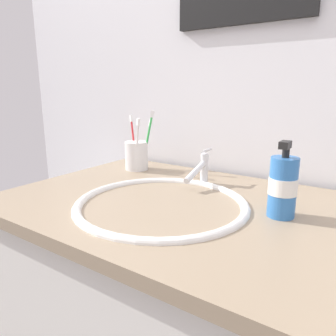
{
  "coord_description": "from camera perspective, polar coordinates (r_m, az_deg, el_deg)",
  "views": [
    {
      "loc": [
        0.41,
        -0.68,
        1.19
      ],
      "look_at": [
        -0.03,
        -0.02,
        1.0
      ],
      "focal_mm": 34.17,
      "sensor_mm": 36.0,
      "label": 1
    }
  ],
  "objects": [
    {
      "name": "toothbrush_red",
      "position": [
        1.18,
        -6.22,
        5.39
      ],
      "size": [
        0.05,
        0.03,
        0.19
      ],
      "color": "red",
      "rests_on": "toothbrush_cup"
    },
    {
      "name": "sink_basin",
      "position": [
        0.84,
        -1.17,
        -9.52
      ],
      "size": [
        0.44,
        0.44,
        0.13
      ],
      "color": "white",
      "rests_on": "vanity_counter"
    },
    {
      "name": "soap_dispenser",
      "position": [
        0.77,
        19.8,
        -3.06
      ],
      "size": [
        0.06,
        0.06,
        0.18
      ],
      "color": "#3372BF",
      "rests_on": "vanity_counter"
    },
    {
      "name": "faucet",
      "position": [
        0.97,
        5.93,
        -0.17
      ],
      "size": [
        0.02,
        0.15,
        0.11
      ],
      "color": "silver",
      "rests_on": "sink_basin"
    },
    {
      "name": "toothbrush_cup",
      "position": [
        1.16,
        -5.62,
        2.22
      ],
      "size": [
        0.08,
        0.08,
        0.1
      ],
      "primitive_type": "cylinder",
      "color": "white",
      "rests_on": "vanity_counter"
    },
    {
      "name": "tiled_wall_back",
      "position": [
        1.13,
        13.01,
        14.04
      ],
      "size": [
        2.15,
        0.04,
        2.4
      ],
      "primitive_type": "cube",
      "color": "silver",
      "rests_on": "ground"
    },
    {
      "name": "toothbrush_white",
      "position": [
        1.11,
        -5.5,
        4.78
      ],
      "size": [
        0.04,
        0.03,
        0.19
      ],
      "color": "white",
      "rests_on": "toothbrush_cup"
    },
    {
      "name": "toothbrush_blue",
      "position": [
        1.19,
        -3.68,
        5.02
      ],
      "size": [
        0.02,
        0.05,
        0.17
      ],
      "color": "blue",
      "rests_on": "toothbrush_cup"
    },
    {
      "name": "toothbrush_green",
      "position": [
        1.14,
        -3.59,
        5.65
      ],
      "size": [
        0.05,
        0.03,
        0.21
      ],
      "color": "green",
      "rests_on": "toothbrush_cup"
    }
  ]
}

